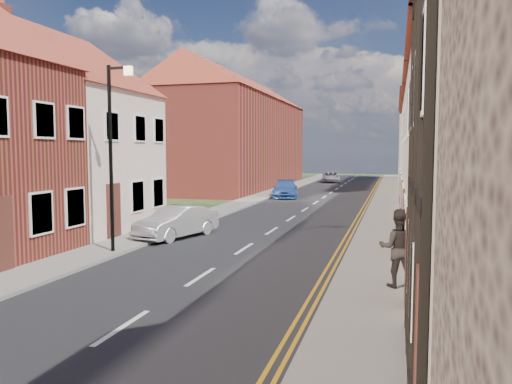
{
  "coord_description": "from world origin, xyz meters",
  "views": [
    {
      "loc": [
        5.0,
        5.7,
        3.41
      ],
      "look_at": [
        -0.41,
        24.97,
        1.74
      ],
      "focal_mm": 35.0,
      "sensor_mm": 36.0,
      "label": 1
    }
  ],
  "objects": [
    {
      "name": "road",
      "position": [
        0.0,
        30.0,
        0.01
      ],
      "size": [
        7.0,
        90.0,
        0.02
      ],
      "primitive_type": "cube",
      "color": "black",
      "rests_on": "ground"
    },
    {
      "name": "pavement_left",
      "position": [
        -4.4,
        30.0,
        0.06
      ],
      "size": [
        1.8,
        90.0,
        0.12
      ],
      "primitive_type": "cube",
      "color": "slate",
      "rests_on": "ground"
    },
    {
      "name": "pavement_right",
      "position": [
        4.4,
        30.0,
        0.06
      ],
      "size": [
        1.8,
        90.0,
        0.12
      ],
      "primitive_type": "cube",
      "color": "slate",
      "rests_on": "ground"
    },
    {
      "name": "cottage_r_pink",
      "position": [
        9.3,
        28.9,
        4.47
      ],
      "size": [
        8.3,
        6.0,
        9.0
      ],
      "color": "beige",
      "rests_on": "ground"
    },
    {
      "name": "cottage_r_white_far",
      "position": [
        9.3,
        34.3,
        4.48
      ],
      "size": [
        8.3,
        5.2,
        9.0
      ],
      "color": "white",
      "rests_on": "ground"
    },
    {
      "name": "cottage_r_cream_far",
      "position": [
        9.3,
        39.7,
        4.47
      ],
      "size": [
        8.3,
        6.0,
        9.0
      ],
      "color": "white",
      "rests_on": "ground"
    },
    {
      "name": "cottage_l_pink",
      "position": [
        -9.3,
        23.85,
        4.37
      ],
      "size": [
        8.3,
        6.3,
        8.8
      ],
      "color": "beige",
      "rests_on": "ground"
    },
    {
      "name": "block_right_far",
      "position": [
        9.3,
        55.0,
        5.29
      ],
      "size": [
        8.3,
        24.2,
        10.5
      ],
      "color": "beige",
      "rests_on": "ground"
    },
    {
      "name": "block_left_far",
      "position": [
        -9.3,
        50.0,
        5.29
      ],
      "size": [
        8.3,
        24.2,
        10.5
      ],
      "color": "maroon",
      "rests_on": "ground"
    },
    {
      "name": "lamppost",
      "position": [
        -3.81,
        20.0,
        3.54
      ],
      "size": [
        0.88,
        0.15,
        6.0
      ],
      "color": "black",
      "rests_on": "pavement_left"
    },
    {
      "name": "car_mid",
      "position": [
        -3.2,
        23.44,
        0.62
      ],
      "size": [
        2.32,
        3.99,
        1.24
      ],
      "primitive_type": "imported",
      "rotation": [
        0.0,
        0.0,
        -0.28
      ],
      "color": "#9FA1A7",
      "rests_on": "ground"
    },
    {
      "name": "car_far",
      "position": [
        -2.68,
        40.94,
        0.63
      ],
      "size": [
        2.52,
        4.58,
        1.26
      ],
      "primitive_type": "imported",
      "rotation": [
        0.0,
        0.0,
        0.18
      ],
      "color": "navy",
      "rests_on": "ground"
    },
    {
      "name": "car_distant",
      "position": [
        -1.73,
        59.53,
        0.56
      ],
      "size": [
        2.37,
        4.25,
        1.12
      ],
      "primitive_type": "imported",
      "rotation": [
        0.0,
        0.0,
        0.13
      ],
      "color": "#AEAFB6",
      "rests_on": "ground"
    },
    {
      "name": "pedestrian_right",
      "position": [
        5.1,
        18.02,
        1.07
      ],
      "size": [
        0.93,
        0.73,
        1.9
      ],
      "primitive_type": "imported",
      "rotation": [
        0.0,
        0.0,
        3.16
      ],
      "color": "black",
      "rests_on": "pavement_right"
    }
  ]
}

